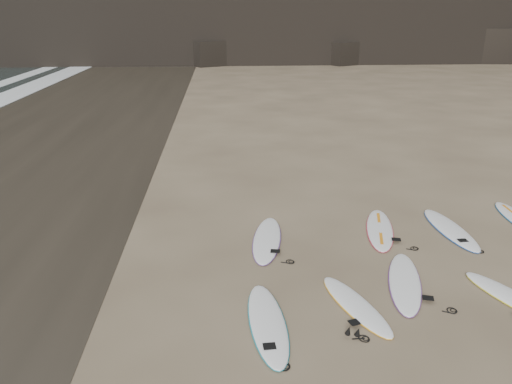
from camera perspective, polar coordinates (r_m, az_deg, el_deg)
ground at (r=10.95m, az=21.91°, el=-10.67°), size 240.00×240.00×0.00m
surfboard_0 at (r=9.28m, az=1.33°, el=-14.66°), size 0.76×2.64×0.09m
surfboard_1 at (r=9.94m, az=11.34°, el=-12.52°), size 1.21×2.34×0.08m
surfboard_2 at (r=10.92m, az=16.63°, el=-9.80°), size 1.35×2.68×0.09m
surfboard_5 at (r=12.30m, az=1.26°, el=-5.39°), size 1.08×2.76×0.10m
surfboard_6 at (r=13.23m, az=13.96°, el=-4.12°), size 1.28×2.73×0.10m
surfboard_7 at (r=13.78m, az=21.32°, el=-3.95°), size 0.78×2.73×0.10m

